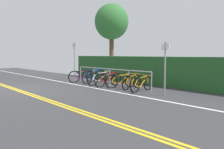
% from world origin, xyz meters
% --- Properties ---
extents(ground_plane, '(34.61, 11.54, 0.05)m').
position_xyz_m(ground_plane, '(0.00, 0.00, -0.03)').
color(ground_plane, '#353538').
extents(centre_line_yellow_inner, '(31.15, 0.10, 0.00)m').
position_xyz_m(centre_line_yellow_inner, '(0.00, -0.08, 0.00)').
color(centre_line_yellow_inner, gold).
rests_on(centre_line_yellow_inner, ground_plane).
extents(centre_line_yellow_outer, '(31.15, 0.10, 0.00)m').
position_xyz_m(centre_line_yellow_outer, '(0.00, 0.08, 0.00)').
color(centre_line_yellow_outer, gold).
rests_on(centre_line_yellow_outer, ground_plane).
extents(bike_lane_stripe_white, '(31.15, 0.12, 0.00)m').
position_xyz_m(bike_lane_stripe_white, '(0.00, 2.95, 0.00)').
color(bike_lane_stripe_white, white).
rests_on(bike_lane_stripe_white, ground_plane).
extents(bike_rack, '(5.38, 0.05, 0.86)m').
position_xyz_m(bike_rack, '(1.89, 3.97, 0.63)').
color(bike_rack, '#9EA0A5').
rests_on(bike_rack, ground_plane).
extents(bicycle_0, '(0.48, 1.72, 0.71)m').
position_xyz_m(bicycle_0, '(-0.35, 3.85, 0.33)').
color(bicycle_0, black).
rests_on(bicycle_0, ground_plane).
extents(bicycle_1, '(0.51, 1.79, 0.79)m').
position_xyz_m(bicycle_1, '(0.39, 4.08, 0.37)').
color(bicycle_1, black).
rests_on(bicycle_1, ground_plane).
extents(bicycle_2, '(0.46, 1.77, 0.72)m').
position_xyz_m(bicycle_2, '(1.25, 3.91, 0.34)').
color(bicycle_2, black).
rests_on(bicycle_2, ground_plane).
extents(bicycle_3, '(0.46, 1.71, 0.71)m').
position_xyz_m(bicycle_3, '(1.92, 3.85, 0.33)').
color(bicycle_3, black).
rests_on(bicycle_3, ground_plane).
extents(bicycle_4, '(0.52, 1.70, 0.69)m').
position_xyz_m(bicycle_4, '(2.67, 4.04, 0.32)').
color(bicycle_4, black).
rests_on(bicycle_4, ground_plane).
extents(bicycle_5, '(0.57, 1.63, 0.70)m').
position_xyz_m(bicycle_5, '(3.31, 4.10, 0.33)').
color(bicycle_5, black).
rests_on(bicycle_5, ground_plane).
extents(bicycle_6, '(0.46, 1.65, 0.69)m').
position_xyz_m(bicycle_6, '(4.06, 3.93, 0.32)').
color(bicycle_6, black).
rests_on(bicycle_6, ground_plane).
extents(sign_post_near, '(0.36, 0.09, 2.30)m').
position_xyz_m(sign_post_near, '(-1.54, 4.05, 1.38)').
color(sign_post_near, gray).
rests_on(sign_post_near, ground_plane).
extents(sign_post_far, '(0.36, 0.06, 2.03)m').
position_xyz_m(sign_post_far, '(5.37, 3.78, 1.23)').
color(sign_post_far, gray).
rests_on(sign_post_far, ground_plane).
extents(hedge_backdrop, '(14.33, 1.15, 1.45)m').
position_xyz_m(hedge_backdrop, '(3.39, 6.29, 0.72)').
color(hedge_backdrop, '#235626').
rests_on(hedge_backdrop, ground_plane).
extents(tree_near_left, '(2.55, 2.55, 5.37)m').
position_xyz_m(tree_near_left, '(-3.01, 8.22, 3.98)').
color(tree_near_left, brown).
rests_on(tree_near_left, ground_plane).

